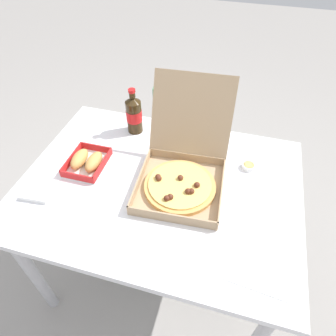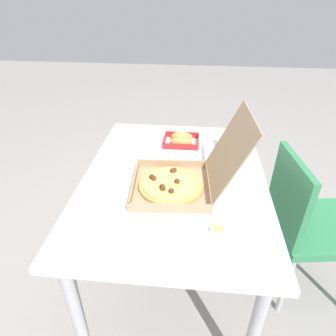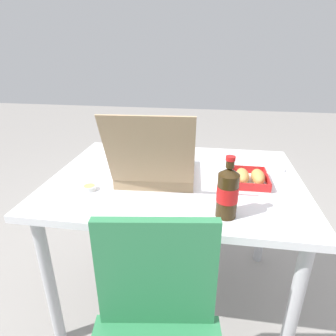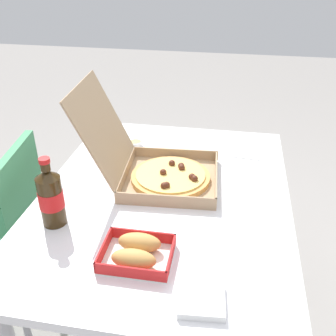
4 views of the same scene
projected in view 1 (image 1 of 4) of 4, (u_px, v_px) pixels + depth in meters
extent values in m
plane|color=gray|center=(162.00, 266.00, 1.71)|extent=(10.00, 10.00, 0.00)
cube|color=white|center=(160.00, 186.00, 1.21)|extent=(1.12, 0.84, 0.03)
cylinder|color=#B7B7BC|center=(33.00, 273.00, 1.32)|extent=(0.05, 0.05, 0.68)
cylinder|color=#B7B7BC|center=(100.00, 167.00, 1.80)|extent=(0.05, 0.05, 0.68)
cylinder|color=#B7B7BC|center=(266.00, 201.00, 1.61)|extent=(0.05, 0.05, 0.68)
cube|color=#338451|center=(188.00, 131.00, 1.90)|extent=(0.45, 0.45, 0.04)
cube|color=#338451|center=(187.00, 121.00, 1.62)|extent=(0.36, 0.08, 0.38)
cylinder|color=#B2B2B7|center=(212.00, 142.00, 2.15)|extent=(0.03, 0.03, 0.43)
cylinder|color=#B2B2B7|center=(165.00, 138.00, 2.19)|extent=(0.03, 0.03, 0.43)
cylinder|color=#B2B2B7|center=(210.00, 176.00, 1.92)|extent=(0.03, 0.03, 0.43)
cylinder|color=#B2B2B7|center=(158.00, 171.00, 1.95)|extent=(0.03, 0.03, 0.43)
cube|color=tan|center=(180.00, 188.00, 1.18)|extent=(0.35, 0.35, 0.01)
cube|color=tan|center=(172.00, 218.00, 1.05)|extent=(0.33, 0.03, 0.04)
cube|color=tan|center=(140.00, 178.00, 1.19)|extent=(0.03, 0.33, 0.04)
cube|color=tan|center=(221.00, 191.00, 1.14)|extent=(0.03, 0.33, 0.04)
cube|color=tan|center=(187.00, 157.00, 1.28)|extent=(0.33, 0.03, 0.04)
cube|color=tan|center=(192.00, 114.00, 1.21)|extent=(0.34, 0.16, 0.30)
cylinder|color=tan|center=(180.00, 186.00, 1.17)|extent=(0.28, 0.28, 0.02)
cylinder|color=#EAC666|center=(180.00, 184.00, 1.16)|extent=(0.25, 0.25, 0.01)
sphere|color=#562819|center=(188.00, 191.00, 1.13)|extent=(0.02, 0.02, 0.02)
sphere|color=#562819|center=(197.00, 185.00, 1.15)|extent=(0.02, 0.02, 0.02)
sphere|color=#562819|center=(170.00, 197.00, 1.11)|extent=(0.02, 0.02, 0.02)
sphere|color=#562819|center=(167.00, 198.00, 1.10)|extent=(0.02, 0.02, 0.02)
sphere|color=#562819|center=(191.00, 191.00, 1.13)|extent=(0.02, 0.02, 0.02)
sphere|color=#562819|center=(158.00, 176.00, 1.18)|extent=(0.02, 0.02, 0.02)
sphere|color=#562819|center=(180.00, 178.00, 1.18)|extent=(0.02, 0.02, 0.02)
sphere|color=#562819|center=(160.00, 179.00, 1.17)|extent=(0.02, 0.02, 0.02)
cube|color=white|center=(88.00, 165.00, 1.27)|extent=(0.15, 0.19, 0.00)
cube|color=red|center=(77.00, 177.00, 1.20)|extent=(0.15, 0.01, 0.03)
cube|color=red|center=(96.00, 148.00, 1.32)|extent=(0.15, 0.01, 0.03)
cube|color=red|center=(72.00, 159.00, 1.27)|extent=(0.01, 0.19, 0.03)
cube|color=red|center=(103.00, 165.00, 1.25)|extent=(0.01, 0.19, 0.03)
ellipsoid|color=tan|center=(79.00, 159.00, 1.26)|extent=(0.06, 0.12, 0.05)
ellipsoid|color=tan|center=(94.00, 162.00, 1.25)|extent=(0.06, 0.12, 0.05)
cylinder|color=#33230F|center=(134.00, 117.00, 1.39)|extent=(0.07, 0.07, 0.16)
cone|color=#33230F|center=(133.00, 100.00, 1.33)|extent=(0.07, 0.07, 0.02)
cylinder|color=#33230F|center=(132.00, 95.00, 1.31)|extent=(0.03, 0.03, 0.02)
cylinder|color=red|center=(132.00, 91.00, 1.30)|extent=(0.03, 0.03, 0.01)
cylinder|color=red|center=(134.00, 115.00, 1.39)|extent=(0.07, 0.07, 0.06)
cube|color=white|center=(257.00, 268.00, 0.95)|extent=(0.22, 0.17, 0.00)
cube|color=white|center=(39.00, 190.00, 1.16)|extent=(0.12, 0.12, 0.02)
cylinder|color=white|center=(248.00, 166.00, 1.26)|extent=(0.06, 0.06, 0.02)
cylinder|color=#DBBC66|center=(249.00, 165.00, 1.25)|extent=(0.05, 0.05, 0.01)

